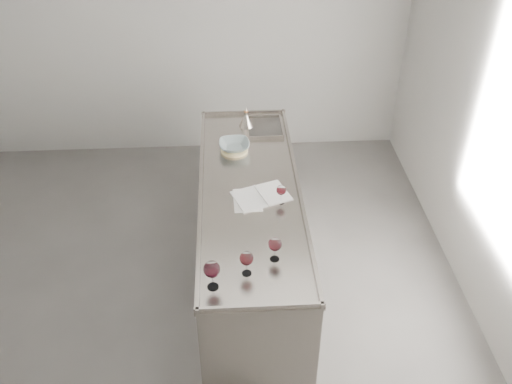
{
  "coord_description": "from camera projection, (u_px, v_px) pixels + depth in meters",
  "views": [
    {
      "loc": [
        0.34,
        -3.17,
        3.45
      ],
      "look_at": [
        0.54,
        0.16,
        1.02
      ],
      "focal_mm": 40.0,
      "sensor_mm": 36.0,
      "label": 1
    }
  ],
  "objects": [
    {
      "name": "wine_glass_middle",
      "position": [
        247.0,
        259.0,
        3.49
      ],
      "size": [
        0.09,
        0.09,
        0.17
      ],
      "rotation": [
        0.0,
        0.0,
        -0.01
      ],
      "color": "white",
      "rests_on": "counter"
    },
    {
      "name": "room_shell",
      "position": [
        176.0,
        162.0,
        3.75
      ],
      "size": [
        4.54,
        5.04,
        2.84
      ],
      "color": "#524F4D",
      "rests_on": "ground"
    },
    {
      "name": "wine_funnel",
      "position": [
        246.0,
        120.0,
        5.03
      ],
      "size": [
        0.13,
        0.13,
        0.19
      ],
      "rotation": [
        0.0,
        0.0,
        0.38
      ],
      "color": "#B3A89F",
      "rests_on": "counter"
    },
    {
      "name": "wine_glass_right",
      "position": [
        275.0,
        245.0,
        3.59
      ],
      "size": [
        0.09,
        0.09,
        0.17
      ],
      "rotation": [
        0.0,
        0.0,
        0.34
      ],
      "color": "white",
      "rests_on": "counter"
    },
    {
      "name": "ceramic_bowl",
      "position": [
        234.0,
        146.0,
        4.7
      ],
      "size": [
        0.26,
        0.26,
        0.06
      ],
      "primitive_type": "imported",
      "rotation": [
        0.0,
        0.0,
        0.05
      ],
      "color": "gray",
      "rests_on": "trivet"
    },
    {
      "name": "trivet",
      "position": [
        234.0,
        150.0,
        4.72
      ],
      "size": [
        0.3,
        0.3,
        0.02
      ],
      "primitive_type": "cylinder",
      "rotation": [
        0.0,
        0.0,
        0.39
      ],
      "color": "beige",
      "rests_on": "counter"
    },
    {
      "name": "counter",
      "position": [
        250.0,
        237.0,
        4.56
      ],
      "size": [
        0.77,
        2.42,
        0.97
      ],
      "color": "gray",
      "rests_on": "ground"
    },
    {
      "name": "wine_glass_small",
      "position": [
        281.0,
        191.0,
        4.1
      ],
      "size": [
        0.07,
        0.07,
        0.15
      ],
      "rotation": [
        0.0,
        0.0,
        -0.41
      ],
      "color": "white",
      "rests_on": "counter"
    },
    {
      "name": "notebook",
      "position": [
        261.0,
        196.0,
        4.21
      ],
      "size": [
        0.47,
        0.39,
        0.02
      ],
      "rotation": [
        0.0,
        0.0,
        0.35
      ],
      "color": "silver",
      "rests_on": "counter"
    },
    {
      "name": "loose_paper_top",
      "position": [
        247.0,
        200.0,
        4.17
      ],
      "size": [
        0.21,
        0.3,
        0.0
      ],
      "primitive_type": "cube",
      "rotation": [
        0.0,
        0.0,
        0.03
      ],
      "color": "silver",
      "rests_on": "counter"
    },
    {
      "name": "wine_glass_left",
      "position": [
        212.0,
        270.0,
        3.38
      ],
      "size": [
        0.1,
        0.1,
        0.2
      ],
      "rotation": [
        0.0,
        0.0,
        -0.29
      ],
      "color": "white",
      "rests_on": "counter"
    }
  ]
}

